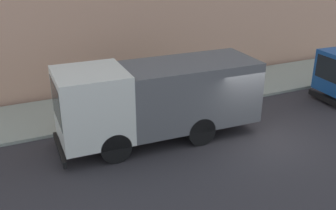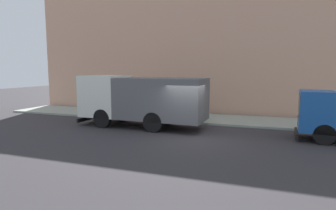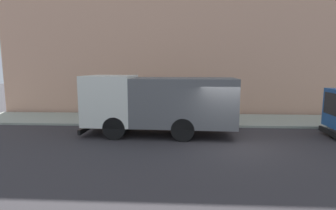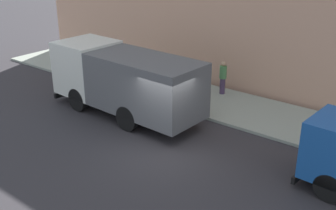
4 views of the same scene
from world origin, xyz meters
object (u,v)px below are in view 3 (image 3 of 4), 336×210
pedestrian_standing (197,103)px  traffic_cone_orange (113,117)px  large_utility_truck (158,102)px  pedestrian_walking (164,104)px

pedestrian_standing → traffic_cone_orange: size_ratio=2.78×
large_utility_truck → pedestrian_standing: large_utility_truck is taller
traffic_cone_orange → pedestrian_standing: bearing=-67.0°
pedestrian_standing → traffic_cone_orange: bearing=160.1°
pedestrian_walking → pedestrian_standing: size_ratio=0.99×
large_utility_truck → traffic_cone_orange: (2.46, 2.98, -1.24)m
large_utility_truck → traffic_cone_orange: 4.06m
large_utility_truck → pedestrian_walking: size_ratio=4.59×
pedestrian_walking → traffic_cone_orange: pedestrian_walking is taller
pedestrian_walking → pedestrian_standing: bearing=162.0°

